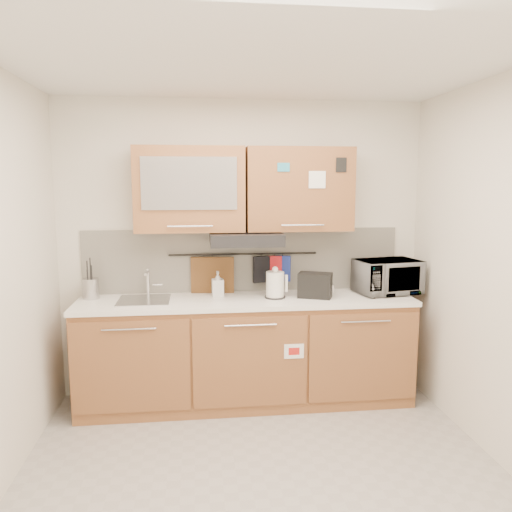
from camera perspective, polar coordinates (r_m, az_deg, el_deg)
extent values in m
plane|color=#9E9993|center=(3.48, 1.06, -24.44)|extent=(3.20, 3.20, 0.00)
plane|color=white|center=(3.01, 1.20, 22.10)|extent=(3.20, 3.20, 0.00)
plane|color=silver|center=(4.45, -1.49, 0.82)|extent=(3.20, 0.00, 3.20)
cube|color=#996136|center=(4.36, -1.09, -10.97)|extent=(2.80, 0.60, 0.88)
cube|color=black|center=(4.51, -1.07, -15.65)|extent=(2.80, 0.54, 0.10)
cube|color=brown|center=(4.08, -14.12, -12.21)|extent=(0.91, 0.02, 0.74)
cylinder|color=silver|center=(3.96, -14.32, -8.12)|extent=(0.41, 0.01, 0.01)
cube|color=brown|center=(4.06, -0.65, -12.02)|extent=(0.91, 0.02, 0.74)
cylinder|color=silver|center=(3.94, -0.62, -7.92)|extent=(0.41, 0.01, 0.01)
cube|color=brown|center=(4.26, 12.20, -11.25)|extent=(0.91, 0.02, 0.74)
cylinder|color=silver|center=(4.14, 12.45, -7.32)|extent=(0.41, 0.01, 0.01)
cube|color=white|center=(4.22, -1.09, -5.12)|extent=(2.82, 0.62, 0.04)
cube|color=silver|center=(4.46, -1.47, -0.47)|extent=(2.80, 0.02, 0.56)
cube|color=#996136|center=(4.22, -7.58, 7.55)|extent=(0.90, 0.35, 0.70)
cube|color=silver|center=(4.04, -7.64, 8.22)|extent=(0.76, 0.02, 0.42)
cube|color=brown|center=(4.31, 4.85, 7.61)|extent=(0.90, 0.35, 0.70)
cube|color=white|center=(4.16, 7.01, 8.65)|extent=(0.14, 0.00, 0.14)
cube|color=black|center=(4.19, -1.19, 2.00)|extent=(0.60, 0.46, 0.10)
cube|color=silver|center=(4.23, -12.67, -5.08)|extent=(0.42, 0.40, 0.03)
cylinder|color=silver|center=(4.36, -12.25, -2.99)|extent=(0.03, 0.03, 0.24)
cylinder|color=silver|center=(4.27, -12.39, -1.89)|extent=(0.02, 0.18, 0.02)
cylinder|color=black|center=(4.41, -1.43, 0.22)|extent=(1.30, 0.02, 0.02)
cylinder|color=#AEAEB3|center=(4.41, -18.37, -3.55)|extent=(0.15, 0.15, 0.17)
cylinder|color=black|center=(4.41, -18.67, -2.57)|extent=(0.01, 0.01, 0.32)
cylinder|color=black|center=(4.38, -18.22, -2.86)|extent=(0.01, 0.01, 0.29)
cylinder|color=black|center=(4.42, -18.36, -2.40)|extent=(0.01, 0.01, 0.34)
cylinder|color=black|center=(4.39, -18.67, -3.10)|extent=(0.01, 0.01, 0.25)
cylinder|color=white|center=(4.22, 2.19, -3.31)|extent=(0.16, 0.16, 0.22)
sphere|color=white|center=(4.19, 2.20, -1.54)|extent=(0.05, 0.05, 0.05)
cube|color=white|center=(4.24, 3.47, -3.12)|extent=(0.02, 0.03, 0.14)
cylinder|color=black|center=(4.24, 2.18, -4.69)|extent=(0.17, 0.17, 0.01)
cube|color=black|center=(4.26, 6.76, -3.34)|extent=(0.32, 0.26, 0.21)
cube|color=black|center=(4.25, 6.12, -2.03)|extent=(0.12, 0.14, 0.01)
cube|color=black|center=(4.23, 7.45, -2.09)|extent=(0.12, 0.14, 0.01)
imported|color=#999999|center=(4.53, 14.77, -2.30)|extent=(0.59, 0.46, 0.29)
imported|color=#999999|center=(4.29, -4.39, -3.17)|extent=(0.10, 0.10, 0.22)
cube|color=brown|center=(4.42, -4.99, -3.12)|extent=(0.38, 0.07, 0.47)
cube|color=navy|center=(4.46, 3.09, -1.43)|extent=(0.14, 0.07, 0.23)
cube|color=black|center=(4.43, 0.62, -1.53)|extent=(0.16, 0.08, 0.23)
cube|color=red|center=(4.44, 2.12, -1.05)|extent=(0.13, 0.06, 0.16)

